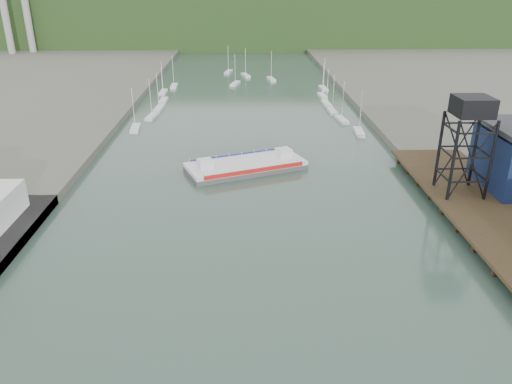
{
  "coord_description": "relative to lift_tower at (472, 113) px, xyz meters",
  "views": [
    {
      "loc": [
        -0.86,
        -17.32,
        35.1
      ],
      "look_at": [
        1.19,
        54.61,
        4.0
      ],
      "focal_mm": 35.0,
      "sensor_mm": 36.0,
      "label": 1
    }
  ],
  "objects": [
    {
      "name": "east_pier",
      "position": [
        2.0,
        -13.0,
        -13.75
      ],
      "size": [
        14.0,
        70.0,
        2.45
      ],
      "color": "black",
      "rests_on": "ground"
    },
    {
      "name": "lift_tower",
      "position": [
        0.0,
        0.0,
        0.0
      ],
      "size": [
        6.5,
        6.5,
        16.0
      ],
      "color": "black",
      "rests_on": "east_pier"
    },
    {
      "name": "marina_sailboats",
      "position": [
        -34.92,
        80.46,
        -15.3
      ],
      "size": [
        57.71,
        92.65,
        0.9
      ],
      "color": "silver",
      "rests_on": "ground"
    },
    {
      "name": "distant_hills",
      "position": [
        -38.98,
        243.35,
        -5.27
      ],
      "size": [
        500.0,
        120.0,
        80.0
      ],
      "color": "black",
      "rests_on": "ground"
    },
    {
      "name": "chain_ferry",
      "position": [
        -35.26,
        16.93,
        -14.7
      ],
      "size": [
        24.73,
        16.98,
        3.31
      ],
      "rotation": [
        0.0,
        0.0,
        0.38
      ],
      "color": "#48494B",
      "rests_on": "ground"
    }
  ]
}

